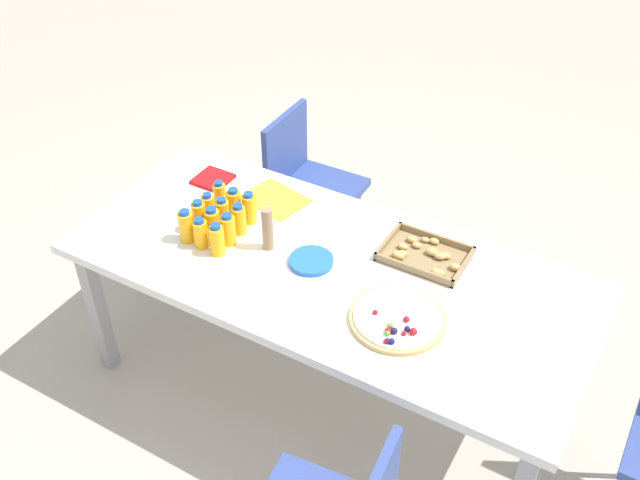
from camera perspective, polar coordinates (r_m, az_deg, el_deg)
ground_plane at (r=3.31m, az=0.51°, el=-11.56°), size 12.00×12.00×0.00m
party_table at (r=2.84m, az=0.58°, el=-2.93°), size 2.03×0.89×0.73m
chair_far_left at (r=3.68m, az=-1.10°, el=4.84°), size 0.41×0.41×0.83m
juice_bottle_0 at (r=2.92m, az=-10.43°, el=1.06°), size 0.06×0.06×0.14m
juice_bottle_1 at (r=2.88m, az=-9.32°, el=0.50°), size 0.06×0.06×0.13m
juice_bottle_2 at (r=2.84m, az=-8.07°, el=0.01°), size 0.06×0.06×0.14m
juice_bottle_3 at (r=2.96m, az=-9.44°, el=1.81°), size 0.06×0.06×0.14m
juice_bottle_4 at (r=2.93m, az=-8.41°, el=1.33°), size 0.06×0.06×0.13m
juice_bottle_5 at (r=2.88m, az=-7.21°, el=0.79°), size 0.06×0.06×0.14m
juice_bottle_6 at (r=3.01m, az=-8.69°, el=2.48°), size 0.05×0.05×0.14m
juice_bottle_7 at (r=2.97m, az=-7.61°, el=2.07°), size 0.06×0.06×0.14m
juice_bottle_8 at (r=2.93m, az=-6.35°, el=1.61°), size 0.06×0.06×0.14m
juice_bottle_9 at (r=3.05m, az=-7.84°, el=3.31°), size 0.05×0.05×0.15m
juice_bottle_10 at (r=3.01m, az=-6.74°, el=2.80°), size 0.06×0.06×0.14m
juice_bottle_11 at (r=2.98m, az=-5.56°, el=2.48°), size 0.06×0.06×0.14m
fruit_pizza at (r=2.57m, az=6.10°, el=-6.16°), size 0.34×0.34×0.05m
snack_tray at (r=2.85m, az=8.24°, el=-1.16°), size 0.33×0.24×0.04m
plate_stack at (r=2.80m, az=-0.69°, el=-1.66°), size 0.17×0.17×0.02m
napkin_stack at (r=3.28m, az=-8.39°, el=4.74°), size 0.15×0.15×0.02m
cardboard_tube at (r=2.82m, az=-4.13°, el=0.89°), size 0.04×0.04×0.19m
paper_folder at (r=3.14m, az=-3.51°, el=3.22°), size 0.30×0.25×0.01m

